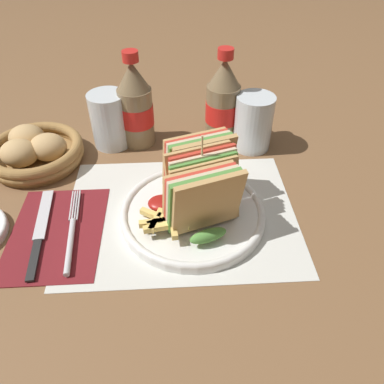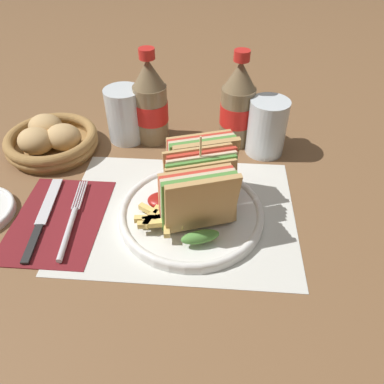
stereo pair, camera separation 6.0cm
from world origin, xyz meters
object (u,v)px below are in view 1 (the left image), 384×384
(plate_main, at_px, (193,214))
(coke_bottle_far, at_px, (223,103))
(glass_far, at_px, (110,123))
(knife, at_px, (40,232))
(club_sandwich, at_px, (201,183))
(glass_near, at_px, (253,123))
(bread_basket, at_px, (34,151))
(coke_bottle_near, at_px, (136,107))
(fork, at_px, (71,237))

(plate_main, xyz_separation_m, coke_bottle_far, (0.07, 0.24, 0.07))
(glass_far, bearing_deg, knife, -109.07)
(club_sandwich, height_order, glass_near, club_sandwich)
(glass_near, height_order, bread_basket, glass_near)
(coke_bottle_near, height_order, glass_near, coke_bottle_near)
(coke_bottle_near, bearing_deg, glass_near, -7.20)
(coke_bottle_near, relative_size, bread_basket, 1.05)
(plate_main, distance_m, fork, 0.19)
(club_sandwich, relative_size, glass_far, 1.71)
(knife, relative_size, glass_near, 1.74)
(knife, height_order, coke_bottle_far, coke_bottle_far)
(coke_bottle_near, relative_size, glass_far, 1.72)
(fork, xyz_separation_m, glass_near, (0.32, 0.24, 0.05))
(knife, xyz_separation_m, glass_far, (0.09, 0.25, 0.04))
(knife, relative_size, glass_far, 1.74)
(coke_bottle_near, height_order, coke_bottle_far, same)
(coke_bottle_far, relative_size, bread_basket, 1.05)
(fork, xyz_separation_m, coke_bottle_far, (0.26, 0.27, 0.07))
(club_sandwich, distance_m, knife, 0.26)
(glass_near, bearing_deg, coke_bottle_near, 172.80)
(plate_main, xyz_separation_m, club_sandwich, (0.01, 0.01, 0.06))
(fork, distance_m, glass_far, 0.27)
(plate_main, relative_size, glass_near, 2.12)
(fork, relative_size, glass_near, 1.63)
(plate_main, distance_m, club_sandwich, 0.06)
(glass_far, bearing_deg, fork, -97.69)
(coke_bottle_far, height_order, glass_far, coke_bottle_far)
(coke_bottle_near, distance_m, glass_far, 0.06)
(fork, height_order, coke_bottle_near, coke_bottle_near)
(bread_basket, bearing_deg, coke_bottle_near, 16.66)
(plate_main, bearing_deg, glass_far, 123.39)
(coke_bottle_near, xyz_separation_m, glass_near, (0.23, -0.03, -0.03))
(knife, distance_m, bread_basket, 0.21)
(fork, bearing_deg, glass_near, 31.53)
(club_sandwich, bearing_deg, glass_near, 59.10)
(club_sandwich, height_order, glass_far, club_sandwich)
(club_sandwich, height_order, coke_bottle_near, coke_bottle_near)
(bread_basket, bearing_deg, coke_bottle_far, 9.54)
(coke_bottle_near, height_order, bread_basket, coke_bottle_near)
(club_sandwich, xyz_separation_m, knife, (-0.25, -0.03, -0.06))
(knife, height_order, glass_far, glass_far)
(coke_bottle_near, height_order, glass_far, coke_bottle_near)
(club_sandwich, height_order, bread_basket, club_sandwich)
(plate_main, relative_size, fork, 1.30)
(bread_basket, bearing_deg, club_sandwich, -28.94)
(coke_bottle_near, distance_m, glass_near, 0.23)
(fork, bearing_deg, knife, 158.12)
(club_sandwich, xyz_separation_m, glass_near, (0.12, 0.20, -0.01))
(club_sandwich, relative_size, bread_basket, 1.04)
(plate_main, bearing_deg, knife, -174.69)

